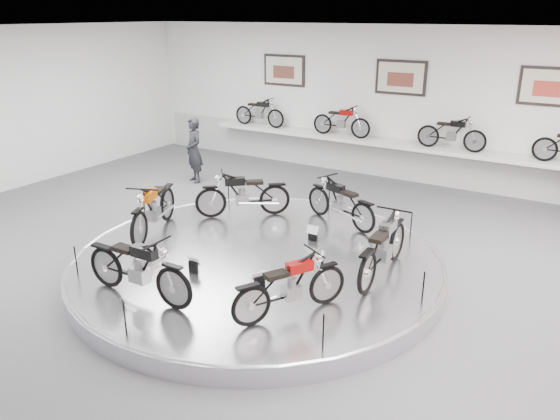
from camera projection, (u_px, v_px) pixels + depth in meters
The scene contains 20 objects.
floor at pixel (248, 278), 9.32m from camera, with size 16.00×16.00×0.00m, color #545457.
ceiling at pixel (242, 32), 7.96m from camera, with size 16.00×16.00×0.00m, color white.
wall_back at pixel (399, 105), 14.24m from camera, with size 16.00×16.00×0.00m, color white.
dado_band at pixel (395, 159), 14.72m from camera, with size 15.68×0.04×1.10m, color #BCBCBA.
display_platform at pixel (257, 263), 9.51m from camera, with size 6.40×6.40×0.30m, color silver.
platform_rim at pixel (257, 257), 9.47m from camera, with size 6.40×6.40×0.10m, color #B2B2BA.
shelf at pixel (392, 144), 14.34m from camera, with size 11.00×0.55×0.10m, color silver.
poster_left at pixel (284, 70), 15.69m from camera, with size 1.35×0.06×0.88m, color beige.
poster_center at pixel (401, 77), 13.97m from camera, with size 1.35×0.06×0.88m, color beige.
poster_right at pixel (550, 87), 12.25m from camera, with size 1.35×0.06×0.88m, color beige.
shelf_bike_a at pixel (259, 114), 16.27m from camera, with size 1.22×0.42×0.73m, color black, non-canonical shape.
shelf_bike_b at pixel (341, 123), 14.94m from camera, with size 1.22×0.42×0.73m, color maroon, non-canonical shape.
shelf_bike_c at pixel (451, 135), 13.46m from camera, with size 1.22×0.42×0.73m, color black, non-canonical shape.
bike_a at pixel (383, 246), 8.59m from camera, with size 1.72×0.61×1.01m, color #A0A0A4, non-canonical shape.
bike_b at pixel (340, 202), 10.74m from camera, with size 1.57×0.55×0.92m, color black, non-canonical shape.
bike_c at pixel (243, 194), 11.14m from camera, with size 1.65×0.58×0.97m, color black, non-canonical shape.
bike_d at pixel (153, 207), 10.26m from camera, with size 1.76×0.62×1.03m, color #B74C00, non-canonical shape.
bike_e at pixel (138, 267), 7.91m from camera, with size 1.68×0.59×0.99m, color black, non-canonical shape.
bike_f at pixel (290, 285), 7.48m from camera, with size 1.53×0.54×0.90m, color maroon, non-canonical shape.
visitor at pixel (194, 150), 14.33m from camera, with size 0.63×0.41×1.72m, color black.
Camera 1 is at (4.86, -6.83, 4.28)m, focal length 35.00 mm.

